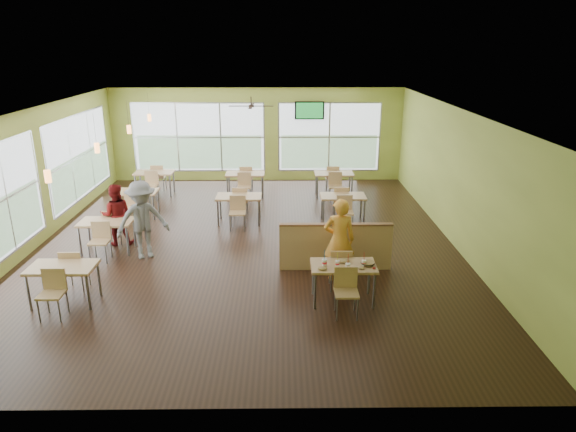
# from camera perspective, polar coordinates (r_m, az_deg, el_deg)

# --- Properties ---
(room) EXTENTS (12.00, 12.04, 3.20)m
(room) POSITION_cam_1_polar(r_m,az_deg,el_deg) (12.11, -4.77, 4.09)
(room) COLOR black
(room) RESTS_ON ground
(window_bays) EXTENTS (9.24, 10.24, 2.38)m
(window_bays) POSITION_cam_1_polar(r_m,az_deg,el_deg) (15.50, -13.84, 6.41)
(window_bays) COLOR white
(window_bays) RESTS_ON room
(main_table) EXTENTS (1.22, 1.52, 0.87)m
(main_table) POSITION_cam_1_polar(r_m,az_deg,el_deg) (9.64, 6.17, -6.04)
(main_table) COLOR tan
(main_table) RESTS_ON floor
(half_wall_divider) EXTENTS (2.40, 0.14, 1.04)m
(half_wall_divider) POSITION_cam_1_polar(r_m,az_deg,el_deg) (11.00, 5.30, -3.38)
(half_wall_divider) COLOR tan
(half_wall_divider) RESTS_ON floor
(dining_tables) EXTENTS (6.92, 8.72, 0.87)m
(dining_tables) POSITION_cam_1_polar(r_m,az_deg,el_deg) (14.12, -8.45, 2.01)
(dining_tables) COLOR tan
(dining_tables) RESTS_ON floor
(pendant_lights) EXTENTS (0.11, 7.31, 0.86)m
(pendant_lights) POSITION_cam_1_polar(r_m,az_deg,el_deg) (13.19, -18.81, 8.18)
(pendant_lights) COLOR #2D2119
(pendant_lights) RESTS_ON ceiling
(ceiling_fan) EXTENTS (1.25, 1.25, 0.29)m
(ceiling_fan) POSITION_cam_1_polar(r_m,az_deg,el_deg) (14.81, -4.11, 12.11)
(ceiling_fan) COLOR #2D2119
(ceiling_fan) RESTS_ON ceiling
(tv_backwall) EXTENTS (1.00, 0.07, 0.60)m
(tv_backwall) POSITION_cam_1_polar(r_m,az_deg,el_deg) (17.74, 2.41, 11.64)
(tv_backwall) COLOR black
(tv_backwall) RESTS_ON wall_back
(man_plaid) EXTENTS (0.65, 0.44, 1.74)m
(man_plaid) POSITION_cam_1_polar(r_m,az_deg,el_deg) (10.39, 5.71, -2.68)
(man_plaid) COLOR orange
(man_plaid) RESTS_ON floor
(patron_maroon) EXTENTS (0.82, 0.70, 1.50)m
(patron_maroon) POSITION_cam_1_polar(r_m,az_deg,el_deg) (12.91, -18.56, 0.14)
(patron_maroon) COLOR #610F0F
(patron_maroon) RESTS_ON floor
(patron_grey) EXTENTS (1.32, 1.07, 1.79)m
(patron_grey) POSITION_cam_1_polar(r_m,az_deg,el_deg) (11.89, -15.87, -0.42)
(patron_grey) COLOR slate
(patron_grey) RESTS_ON floor
(cup_blue) EXTENTS (0.10, 0.10, 0.35)m
(cup_blue) POSITION_cam_1_polar(r_m,az_deg,el_deg) (9.48, 4.07, -5.16)
(cup_blue) COLOR white
(cup_blue) RESTS_ON main_table
(cup_yellow) EXTENTS (0.08, 0.08, 0.30)m
(cup_yellow) POSITION_cam_1_polar(r_m,az_deg,el_deg) (9.48, 5.51, -5.26)
(cup_yellow) COLOR white
(cup_yellow) RESTS_ON main_table
(cup_red_near) EXTENTS (0.10, 0.10, 0.36)m
(cup_red_near) POSITION_cam_1_polar(r_m,az_deg,el_deg) (9.34, 6.66, -5.62)
(cup_red_near) COLOR white
(cup_red_near) RESTS_ON main_table
(cup_red_far) EXTENTS (0.08, 0.08, 0.30)m
(cup_red_far) POSITION_cam_1_polar(r_m,az_deg,el_deg) (9.56, 8.42, -5.17)
(cup_red_far) COLOR white
(cup_red_far) RESTS_ON main_table
(food_basket) EXTENTS (0.27, 0.27, 0.06)m
(food_basket) POSITION_cam_1_polar(r_m,az_deg,el_deg) (9.62, 8.85, -5.21)
(food_basket) COLOR black
(food_basket) RESTS_ON main_table
(ketchup_cup) EXTENTS (0.06, 0.06, 0.02)m
(ketchup_cup) POSITION_cam_1_polar(r_m,az_deg,el_deg) (9.50, 9.54, -5.72)
(ketchup_cup) COLOR maroon
(ketchup_cup) RESTS_ON main_table
(wrapper_left) EXTENTS (0.21, 0.19, 0.04)m
(wrapper_left) POSITION_cam_1_polar(r_m,az_deg,el_deg) (9.36, 3.84, -5.82)
(wrapper_left) COLOR #9E834C
(wrapper_left) RESTS_ON main_table
(wrapper_mid) EXTENTS (0.26, 0.24, 0.05)m
(wrapper_mid) POSITION_cam_1_polar(r_m,az_deg,el_deg) (9.69, 6.20, -4.97)
(wrapper_mid) COLOR #9E834C
(wrapper_mid) RESTS_ON main_table
(wrapper_right) EXTENTS (0.14, 0.13, 0.03)m
(wrapper_right) POSITION_cam_1_polar(r_m,az_deg,el_deg) (9.45, 8.13, -5.75)
(wrapper_right) COLOR #9E834C
(wrapper_right) RESTS_ON main_table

